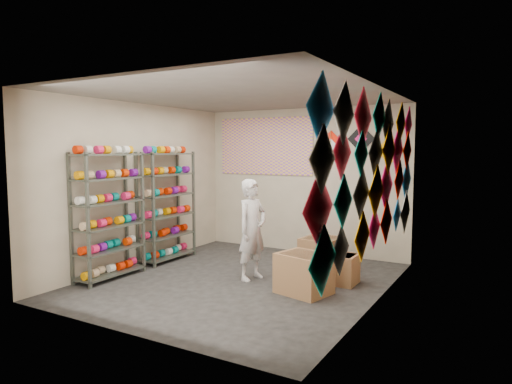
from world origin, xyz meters
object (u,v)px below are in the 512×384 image
Objects in this scene: carton_a at (304,273)px; carton_b at (338,269)px; shelf_rack_back at (167,206)px; carton_c at (321,254)px; shelf_rack_front at (109,216)px; shopkeeper at (252,229)px.

carton_a is 1.25× the size of carton_b.
shelf_rack_back is 2.92× the size of carton_a.
carton_c is at bearing 16.14° from shelf_rack_back.
carton_a is 1.30m from carton_c.
carton_b is (3.08, 0.16, -0.74)m from shelf_rack_back.
shelf_rack_front is at bearing -150.94° from carton_a.
shelf_rack_back is 1.27× the size of shopkeeper.
carton_b is at bearing 84.11° from carton_a.
carton_c is (2.57, 2.04, -0.69)m from shelf_rack_front.
shelf_rack_front is 2.16m from shopkeeper.
shopkeeper is at bearing -119.04° from carton_c.
carton_b is (1.19, 0.44, -0.54)m from shopkeeper.
shelf_rack_back reaches higher than shopkeeper.
shelf_rack_front is at bearing -136.69° from carton_c.
shelf_rack_front reaches higher than carton_b.
shopkeeper is 1.09m from carton_a.
shelf_rack_back is at bearing 90.00° from shelf_rack_front.
carton_b is 0.87× the size of carton_c.
shelf_rack_front reaches higher than carton_c.
carton_c is (-0.26, 1.27, -0.01)m from carton_a.
shopkeeper is at bearing 28.45° from shelf_rack_front.
shelf_rack_front is 3.36m from carton_c.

